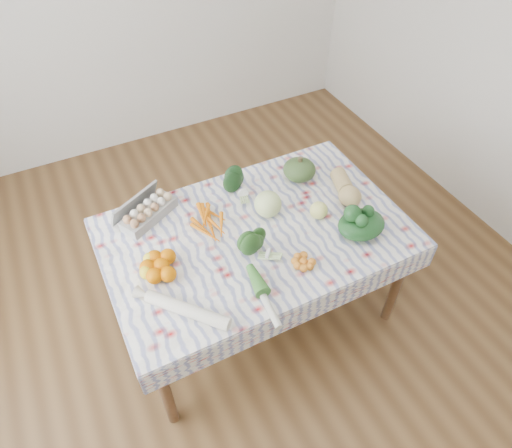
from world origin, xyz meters
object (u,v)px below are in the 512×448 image
dining_table (256,241)px  cabbage (268,204)px  grapefruit (319,210)px  butternut_squash (346,187)px  egg_carton (149,212)px  kabocha_squash (299,170)px

dining_table → cabbage: bearing=37.3°
cabbage → grapefruit: 0.29m
butternut_squash → egg_carton: bearing=178.7°
egg_carton → butternut_squash: butternut_squash is taller
dining_table → grapefruit: bearing=-9.0°
dining_table → butternut_squash: (0.61, 0.03, 0.15)m
dining_table → grapefruit: size_ratio=15.64×
dining_table → cabbage: cabbage is taller
dining_table → egg_carton: egg_carton is taller
kabocha_squash → grapefruit: (-0.08, -0.35, -0.01)m
kabocha_squash → cabbage: cabbage is taller
kabocha_squash → cabbage: size_ratio=1.30×
egg_carton → cabbage: (0.61, -0.27, 0.03)m
dining_table → butternut_squash: bearing=2.6°
cabbage → kabocha_squash: bearing=31.2°
egg_carton → cabbage: bearing=-52.7°
grapefruit → kabocha_squash: bearing=77.5°
kabocha_squash → butternut_squash: size_ratio=0.71×
dining_table → cabbage: (0.12, 0.09, 0.16)m
butternut_squash → grapefruit: size_ratio=2.75×
grapefruit → cabbage: bearing=148.4°
dining_table → kabocha_squash: 0.55m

